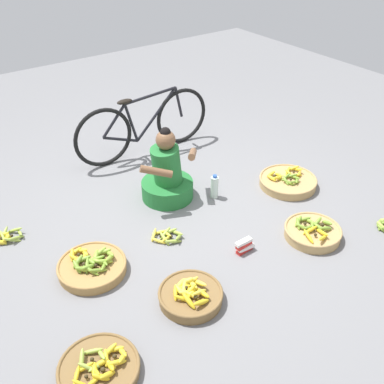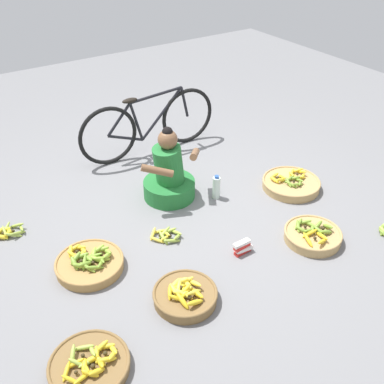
% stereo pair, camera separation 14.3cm
% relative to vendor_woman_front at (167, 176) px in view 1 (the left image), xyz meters
% --- Properties ---
extents(ground_plane, '(10.00, 10.00, 0.00)m').
position_rel_vendor_woman_front_xyz_m(ground_plane, '(-0.05, -0.30, -0.25)').
color(ground_plane, slate).
extents(vendor_woman_front, '(0.74, 0.52, 0.78)m').
position_rel_vendor_woman_front_xyz_m(vendor_woman_front, '(0.00, 0.00, 0.00)').
color(vendor_woman_front, '#237233').
rests_on(vendor_woman_front, ground).
extents(bicycle_leaning, '(1.70, 0.10, 0.73)m').
position_rel_vendor_woman_front_xyz_m(bicycle_leaning, '(0.29, 0.93, 0.11)').
color(bicycle_leaning, black).
rests_on(bicycle_leaning, ground).
extents(banana_basket_mid_left, '(0.50, 0.50, 0.17)m').
position_rel_vendor_woman_front_xyz_m(banana_basket_mid_left, '(-0.63, -1.27, -0.19)').
color(banana_basket_mid_left, brown).
rests_on(banana_basket_mid_left, ground).
extents(banana_basket_back_left, '(0.51, 0.51, 0.16)m').
position_rel_vendor_woman_front_xyz_m(banana_basket_back_left, '(0.70, -1.29, -0.19)').
color(banana_basket_back_left, tan).
rests_on(banana_basket_back_left, ground).
extents(banana_basket_front_right, '(0.60, 0.60, 0.16)m').
position_rel_vendor_woman_front_xyz_m(banana_basket_front_right, '(1.14, -0.57, -0.19)').
color(banana_basket_front_right, tan).
rests_on(banana_basket_front_right, ground).
extents(banana_basket_near_bicycle, '(0.57, 0.57, 0.16)m').
position_rel_vendor_woman_front_xyz_m(banana_basket_near_bicycle, '(-1.09, -0.54, -0.19)').
color(banana_basket_near_bicycle, '#A87F47').
rests_on(banana_basket_near_bicycle, ground).
extents(banana_basket_front_center, '(0.54, 0.54, 0.14)m').
position_rel_vendor_woman_front_xyz_m(banana_basket_front_center, '(-1.47, -1.43, -0.20)').
color(banana_basket_front_center, brown).
rests_on(banana_basket_front_center, ground).
extents(loose_bananas_mid_right, '(0.29, 0.28, 0.09)m').
position_rel_vendor_woman_front_xyz_m(loose_bananas_mid_right, '(-0.37, -0.55, -0.22)').
color(loose_bananas_mid_right, yellow).
rests_on(loose_bananas_mid_right, ground).
extents(loose_bananas_near_vendor, '(0.29, 0.23, 0.09)m').
position_rel_vendor_woman_front_xyz_m(loose_bananas_near_vendor, '(-1.55, 0.28, -0.22)').
color(loose_bananas_near_vendor, yellow).
rests_on(loose_bananas_near_vendor, ground).
extents(water_bottle, '(0.08, 0.08, 0.26)m').
position_rel_vendor_woman_front_xyz_m(water_bottle, '(0.38, -0.28, -0.13)').
color(water_bottle, silver).
rests_on(water_bottle, ground).
extents(packet_carton_stack, '(0.18, 0.07, 0.12)m').
position_rel_vendor_woman_front_xyz_m(packet_carton_stack, '(0.08, -1.09, -0.19)').
color(packet_carton_stack, red).
rests_on(packet_carton_stack, ground).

